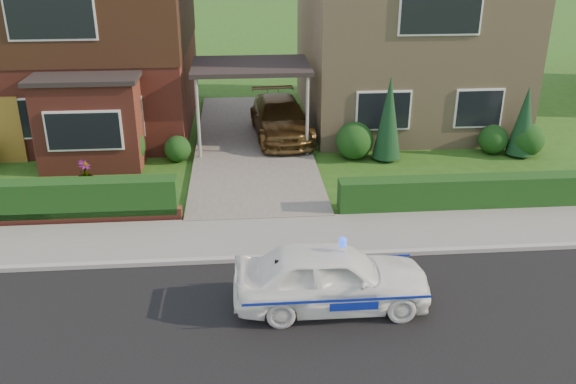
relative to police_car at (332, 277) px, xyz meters
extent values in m
plane|color=#254C14|center=(-1.24, -1.20, -0.64)|extent=(120.00, 120.00, 0.00)
cube|color=black|center=(-1.24, -1.20, -0.64)|extent=(60.00, 6.00, 0.02)
cube|color=#9E9993|center=(-1.24, 1.85, -0.58)|extent=(60.00, 0.16, 0.12)
cube|color=slate|center=(-1.24, 2.90, -0.59)|extent=(60.00, 2.00, 0.10)
cube|color=#666059|center=(-1.24, 9.80, -0.58)|extent=(3.80, 12.00, 0.12)
cube|color=brown|center=(-7.04, 12.80, 2.26)|extent=(7.20, 8.00, 5.80)
cube|color=white|center=(-8.62, 8.78, 0.76)|extent=(1.80, 0.08, 1.30)
cube|color=white|center=(-5.45, 8.78, 0.76)|extent=(1.60, 0.08, 1.30)
cube|color=white|center=(-7.04, 8.78, 3.76)|extent=(2.60, 0.08, 1.30)
cube|color=black|center=(-7.04, 12.80, 3.71)|extent=(7.26, 8.06, 2.90)
cube|color=brown|center=(-6.17, 8.10, 0.71)|extent=(3.00, 1.40, 2.70)
cube|color=black|center=(-6.17, 8.10, 2.13)|extent=(3.20, 1.60, 0.14)
cube|color=tan|center=(4.56, 12.80, 2.26)|extent=(7.20, 8.00, 5.80)
cube|color=white|center=(2.98, 8.78, 0.76)|extent=(1.80, 0.08, 1.30)
cube|color=white|center=(6.15, 8.78, 0.76)|extent=(1.60, 0.08, 1.30)
cube|color=white|center=(4.56, 8.78, 3.76)|extent=(2.60, 0.08, 1.30)
cube|color=black|center=(-1.24, 9.80, 2.06)|extent=(3.80, 3.00, 0.14)
cylinder|color=gray|center=(-2.94, 8.40, 0.71)|extent=(0.10, 0.10, 2.70)
cylinder|color=gray|center=(0.46, 8.40, 0.71)|extent=(0.10, 0.10, 2.70)
cube|color=brown|center=(-7.04, 4.10, -0.46)|extent=(7.70, 0.25, 0.36)
cube|color=black|center=(-7.04, 4.25, -0.64)|extent=(7.50, 0.55, 0.90)
cube|color=black|center=(4.56, 4.15, -0.64)|extent=(7.50, 0.55, 0.80)
sphere|color=black|center=(-5.24, 8.10, 0.02)|extent=(1.32, 1.32, 1.32)
sphere|color=black|center=(-3.64, 8.40, -0.22)|extent=(0.84, 0.84, 0.84)
sphere|color=black|center=(1.96, 8.20, -0.04)|extent=(1.20, 1.20, 1.20)
sphere|color=black|center=(6.56, 8.30, -0.16)|extent=(0.96, 0.96, 0.96)
sphere|color=black|center=(7.56, 8.00, -0.10)|extent=(1.08, 1.08, 1.08)
cone|color=black|center=(2.96, 8.00, 0.66)|extent=(0.90, 0.90, 2.60)
cone|color=black|center=(7.36, 8.00, 0.46)|extent=(0.90, 0.90, 2.20)
imported|color=white|center=(0.00, 0.00, 0.00)|extent=(1.55, 3.79, 1.29)
sphere|color=#193FF2|center=(0.19, 0.00, 0.72)|extent=(0.17, 0.17, 0.17)
cube|color=navy|center=(0.00, -0.76, -0.05)|extent=(3.47, 0.02, 0.05)
cube|color=navy|center=(0.00, 0.76, -0.05)|extent=(3.47, 0.02, 0.05)
ellipsoid|color=black|center=(-1.06, -0.10, 0.26)|extent=(0.22, 0.17, 0.21)
sphere|color=white|center=(-1.04, -0.16, 0.25)|extent=(0.11, 0.11, 0.11)
sphere|color=black|center=(-1.04, -0.12, 0.40)|extent=(0.13, 0.13, 0.13)
cone|color=black|center=(-1.08, -0.11, 0.47)|extent=(0.04, 0.04, 0.05)
cone|color=black|center=(-0.99, -0.11, 0.47)|extent=(0.04, 0.04, 0.05)
imported|color=brown|center=(-0.24, 10.31, 0.13)|extent=(2.16, 4.63, 1.31)
imported|color=gray|center=(-6.97, 5.02, -0.21)|extent=(0.61, 0.60, 0.86)
imported|color=gray|center=(-6.08, 6.51, -0.26)|extent=(0.53, 0.53, 0.76)
camera|label=1|loc=(-1.67, -9.96, 6.13)|focal=38.00mm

